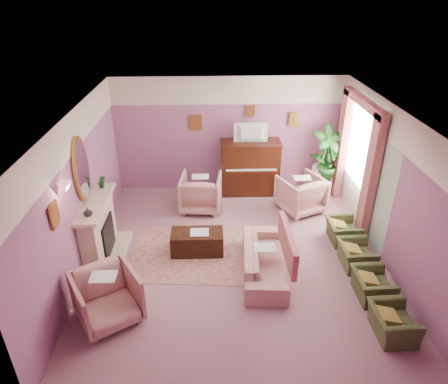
{
  "coord_description": "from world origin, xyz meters",
  "views": [
    {
      "loc": [
        -0.45,
        -6.19,
        4.67
      ],
      "look_at": [
        -0.22,
        0.4,
        1.2
      ],
      "focal_mm": 32.0,
      "sensor_mm": 36.0,
      "label": 1
    }
  ],
  "objects_px": {
    "olive_chair_d": "(343,228)",
    "side_table": "(322,179)",
    "floral_armchair_left": "(201,191)",
    "olive_chair_c": "(356,252)",
    "piano": "(250,168)",
    "floral_armchair_front": "(107,295)",
    "sofa": "(264,255)",
    "olive_chair_b": "(373,282)",
    "coffee_table": "(197,242)",
    "floral_armchair_right": "(301,192)",
    "olive_chair_a": "(393,319)",
    "television": "(251,132)"
  },
  "relations": [
    {
      "from": "olive_chair_d",
      "to": "side_table",
      "type": "distance_m",
      "value": 2.14
    },
    {
      "from": "floral_armchair_left",
      "to": "olive_chair_c",
      "type": "height_order",
      "value": "floral_armchair_left"
    },
    {
      "from": "side_table",
      "to": "piano",
      "type": "bearing_deg",
      "value": 177.93
    },
    {
      "from": "floral_armchair_front",
      "to": "piano",
      "type": "bearing_deg",
      "value": 58.44
    },
    {
      "from": "floral_armchair_left",
      "to": "side_table",
      "type": "distance_m",
      "value": 3.08
    },
    {
      "from": "sofa",
      "to": "olive_chair_c",
      "type": "xyz_separation_m",
      "value": [
        1.71,
        0.12,
        -0.08
      ]
    },
    {
      "from": "olive_chair_b",
      "to": "side_table",
      "type": "height_order",
      "value": "side_table"
    },
    {
      "from": "floral_armchair_front",
      "to": "olive_chair_c",
      "type": "xyz_separation_m",
      "value": [
        4.25,
        1.16,
        -0.16
      ]
    },
    {
      "from": "olive_chair_c",
      "to": "side_table",
      "type": "bearing_deg",
      "value": 87.89
    },
    {
      "from": "floral_armchair_left",
      "to": "side_table",
      "type": "bearing_deg",
      "value": 13.88
    },
    {
      "from": "coffee_table",
      "to": "floral_armchair_front",
      "type": "relative_size",
      "value": 1.08
    },
    {
      "from": "floral_armchair_front",
      "to": "olive_chair_c",
      "type": "distance_m",
      "value": 4.41
    },
    {
      "from": "side_table",
      "to": "olive_chair_d",
      "type": "bearing_deg",
      "value": -92.92
    },
    {
      "from": "sofa",
      "to": "piano",
      "type": "bearing_deg",
      "value": 89.48
    },
    {
      "from": "floral_armchair_right",
      "to": "olive_chair_b",
      "type": "xyz_separation_m",
      "value": [
        0.6,
        -2.89,
        -0.16
      ]
    },
    {
      "from": "floral_armchair_right",
      "to": "olive_chair_c",
      "type": "relative_size",
      "value": 1.32
    },
    {
      "from": "coffee_table",
      "to": "side_table",
      "type": "relative_size",
      "value": 1.43
    },
    {
      "from": "olive_chair_b",
      "to": "side_table",
      "type": "distance_m",
      "value": 3.77
    },
    {
      "from": "floral_armchair_right",
      "to": "side_table",
      "type": "xyz_separation_m",
      "value": [
        0.71,
        0.88,
        -0.11
      ]
    },
    {
      "from": "olive_chair_a",
      "to": "olive_chair_c",
      "type": "bearing_deg",
      "value": 90.0
    },
    {
      "from": "floral_armchair_left",
      "to": "floral_armchair_right",
      "type": "relative_size",
      "value": 1.0
    },
    {
      "from": "coffee_table",
      "to": "floral_armchair_front",
      "type": "distance_m",
      "value": 2.16
    },
    {
      "from": "piano",
      "to": "olive_chair_c",
      "type": "bearing_deg",
      "value": -60.85
    },
    {
      "from": "coffee_table",
      "to": "side_table",
      "type": "bearing_deg",
      "value": 38.66
    },
    {
      "from": "television",
      "to": "floral_armchair_left",
      "type": "distance_m",
      "value": 1.81
    },
    {
      "from": "sofa",
      "to": "television",
      "type": "bearing_deg",
      "value": 89.48
    },
    {
      "from": "sofa",
      "to": "floral_armchair_front",
      "type": "distance_m",
      "value": 2.75
    },
    {
      "from": "floral_armchair_left",
      "to": "olive_chair_d",
      "type": "bearing_deg",
      "value": -25.87
    },
    {
      "from": "sofa",
      "to": "floral_armchair_right",
      "type": "bearing_deg",
      "value": 63.15
    },
    {
      "from": "floral_armchair_right",
      "to": "olive_chair_c",
      "type": "xyz_separation_m",
      "value": [
        0.6,
        -2.07,
        -0.16
      ]
    },
    {
      "from": "piano",
      "to": "olive_chair_d",
      "type": "xyz_separation_m",
      "value": [
        1.68,
        -2.2,
        -0.35
      ]
    },
    {
      "from": "coffee_table",
      "to": "floral_armchair_left",
      "type": "relative_size",
      "value": 1.08
    },
    {
      "from": "piano",
      "to": "olive_chair_c",
      "type": "height_order",
      "value": "piano"
    },
    {
      "from": "floral_armchair_left",
      "to": "olive_chair_d",
      "type": "xyz_separation_m",
      "value": [
        2.88,
        -1.39,
        -0.16
      ]
    },
    {
      "from": "floral_armchair_right",
      "to": "olive_chair_b",
      "type": "bearing_deg",
      "value": -78.18
    },
    {
      "from": "piano",
      "to": "coffee_table",
      "type": "height_order",
      "value": "piano"
    },
    {
      "from": "coffee_table",
      "to": "olive_chair_a",
      "type": "height_order",
      "value": "olive_chair_a"
    },
    {
      "from": "floral_armchair_front",
      "to": "side_table",
      "type": "height_order",
      "value": "floral_armchair_front"
    },
    {
      "from": "olive_chair_b",
      "to": "olive_chair_c",
      "type": "xyz_separation_m",
      "value": [
        0.0,
        0.82,
        0.0
      ]
    },
    {
      "from": "olive_chair_a",
      "to": "television",
      "type": "bearing_deg",
      "value": 110.07
    },
    {
      "from": "floral_armchair_left",
      "to": "olive_chair_a",
      "type": "bearing_deg",
      "value": -53.27
    },
    {
      "from": "olive_chair_a",
      "to": "floral_armchair_right",
      "type": "bearing_deg",
      "value": 99.26
    },
    {
      "from": "floral_armchair_right",
      "to": "olive_chair_a",
      "type": "relative_size",
      "value": 1.32
    },
    {
      "from": "floral_armchair_front",
      "to": "olive_chair_b",
      "type": "height_order",
      "value": "floral_armchair_front"
    },
    {
      "from": "piano",
      "to": "olive_chair_d",
      "type": "relative_size",
      "value": 2.0
    },
    {
      "from": "sofa",
      "to": "side_table",
      "type": "relative_size",
      "value": 2.67
    },
    {
      "from": "television",
      "to": "olive_chair_a",
      "type": "bearing_deg",
      "value": -69.93
    },
    {
      "from": "piano",
      "to": "olive_chair_a",
      "type": "relative_size",
      "value": 2.0
    },
    {
      "from": "olive_chair_c",
      "to": "olive_chair_a",
      "type": "bearing_deg",
      "value": -90.0
    },
    {
      "from": "floral_armchair_right",
      "to": "floral_armchair_front",
      "type": "distance_m",
      "value": 4.87
    }
  ]
}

